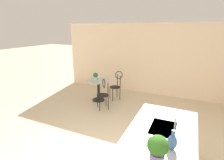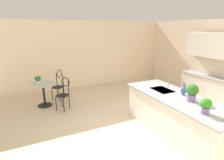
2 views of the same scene
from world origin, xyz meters
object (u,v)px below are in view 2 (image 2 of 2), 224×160
(chair_by_island, at_px, (58,83))
(vase_on_counter, at_px, (184,90))
(potted_plant_counter_far, at_px, (206,105))
(chair_near_window, at_px, (64,92))
(potted_plant_counter_near, at_px, (192,92))
(bistro_table, at_px, (44,93))
(potted_plant_on_table, at_px, (38,79))

(chair_by_island, xyz_separation_m, vase_on_counter, (3.38, 2.27, 0.46))
(chair_by_island, relative_size, potted_plant_counter_far, 3.53)
(chair_near_window, relative_size, vase_on_counter, 3.62)
(potted_plant_counter_far, xyz_separation_m, vase_on_counter, (-0.90, 0.39, -0.06))
(potted_plant_counter_near, bearing_deg, vase_on_counter, 159.03)
(vase_on_counter, bearing_deg, potted_plant_counter_near, -20.97)
(chair_near_window, height_order, chair_by_island, same)
(bistro_table, xyz_separation_m, chair_by_island, (-0.39, 0.54, 0.13))
(bistro_table, height_order, chair_by_island, chair_by_island)
(chair_near_window, xyz_separation_m, chair_by_island, (-0.98, 0.03, 0.00))
(chair_near_window, distance_m, potted_plant_counter_far, 3.85)
(chair_near_window, height_order, potted_plant_counter_near, potted_plant_counter_near)
(bistro_table, xyz_separation_m, potted_plant_counter_far, (3.89, 2.41, 0.64))
(potted_plant_counter_near, relative_size, vase_on_counter, 1.29)
(chair_by_island, bearing_deg, bistro_table, -54.05)
(chair_by_island, height_order, potted_plant_counter_near, potted_plant_counter_near)
(chair_near_window, bearing_deg, bistro_table, -139.42)
(bistro_table, distance_m, chair_by_island, 0.67)
(bistro_table, relative_size, chair_near_window, 0.77)
(chair_by_island, bearing_deg, vase_on_counter, 33.87)
(potted_plant_on_table, xyz_separation_m, vase_on_counter, (3.04, 2.93, 0.15))
(bistro_table, relative_size, potted_plant_on_table, 3.17)
(potted_plant_counter_far, xyz_separation_m, potted_plant_counter_near, (-0.55, 0.26, 0.04))
(bistro_table, relative_size, vase_on_counter, 2.78)
(chair_by_island, distance_m, vase_on_counter, 4.09)
(chair_near_window, relative_size, potted_plant_counter_far, 3.53)
(bistro_table, xyz_separation_m, vase_on_counter, (2.99, 2.80, 0.58))
(potted_plant_on_table, bearing_deg, potted_plant_counter_far, 32.78)
(bistro_table, distance_m, vase_on_counter, 4.14)
(chair_by_island, height_order, potted_plant_counter_far, potted_plant_counter_far)
(chair_by_island, distance_m, potted_plant_on_table, 0.81)
(potted_plant_on_table, relative_size, potted_plant_counter_far, 0.85)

